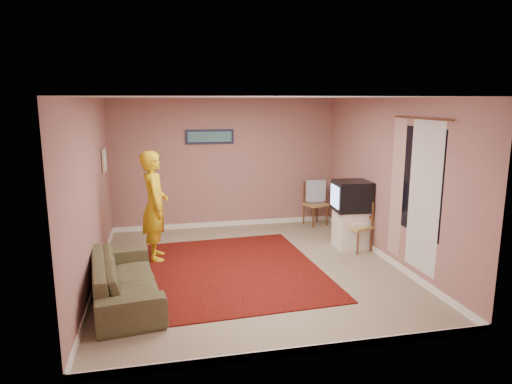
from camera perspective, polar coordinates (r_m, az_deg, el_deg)
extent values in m
plane|color=gray|center=(7.14, -0.78, -9.58)|extent=(5.00, 5.00, 0.00)
cube|color=#9E6867|center=(9.22, -3.91, 3.55)|extent=(4.50, 0.02, 2.60)
cube|color=#9E6867|center=(4.43, 5.66, -5.22)|extent=(4.50, 0.02, 2.60)
cube|color=#9E6867|center=(6.72, -19.96, -0.09)|extent=(0.02, 5.00, 2.60)
cube|color=#9E6867|center=(7.55, 16.17, 1.36)|extent=(0.02, 5.00, 2.60)
cube|color=silver|center=(6.67, -0.84, 11.76)|extent=(4.50, 5.00, 0.02)
cube|color=white|center=(9.46, -3.79, -3.97)|extent=(4.50, 0.02, 0.10)
cube|color=white|center=(4.95, 5.32, -19.20)|extent=(4.50, 0.02, 0.10)
cube|color=white|center=(7.06, -19.18, -10.07)|extent=(0.02, 5.00, 0.10)
cube|color=white|center=(7.86, 15.59, -7.65)|extent=(0.02, 5.00, 0.10)
cube|color=black|center=(6.76, 19.79, 1.28)|extent=(0.01, 1.10, 1.50)
cube|color=silver|center=(6.67, 20.24, -0.64)|extent=(0.01, 0.75, 2.10)
cube|color=beige|center=(7.25, 17.20, 0.48)|extent=(0.01, 0.35, 2.10)
cylinder|color=brown|center=(6.65, 19.97, 8.66)|extent=(0.02, 1.40, 0.02)
cube|color=#131935|center=(9.09, -5.81, 6.90)|extent=(0.95, 0.03, 0.28)
cube|color=#2D567E|center=(9.07, -5.80, 6.89)|extent=(0.86, 0.01, 0.20)
cube|color=tan|center=(8.25, -18.46, 3.80)|extent=(0.03, 0.38, 0.42)
cube|color=silver|center=(8.24, -18.32, 3.81)|extent=(0.01, 0.30, 0.34)
cube|color=black|center=(7.11, -2.59, -9.62)|extent=(2.68, 3.28, 0.02)
cube|color=white|center=(8.22, 11.74, -4.54)|extent=(0.52, 0.48, 0.67)
cube|color=black|center=(8.08, 11.91, -0.48)|extent=(0.65, 0.60, 0.52)
cube|color=#8CB2F2|center=(7.99, 9.83, -0.54)|extent=(0.06, 0.44, 0.37)
cube|color=tan|center=(9.53, 7.44, -1.54)|extent=(0.51, 0.50, 0.05)
cube|color=brown|center=(9.48, 7.47, -0.17)|extent=(0.40, 0.16, 0.47)
cube|color=silver|center=(9.52, 7.44, -1.23)|extent=(0.33, 0.24, 0.05)
cube|color=#7FABD1|center=(9.47, 7.48, 0.18)|extent=(0.41, 0.05, 0.44)
cube|color=tan|center=(8.05, 12.64, -4.28)|extent=(0.48, 0.49, 0.05)
cube|color=brown|center=(7.99, 12.71, -2.73)|extent=(0.17, 0.38, 0.45)
cube|color=white|center=(8.04, 12.66, -3.95)|extent=(0.24, 0.18, 0.05)
imported|color=brown|center=(6.23, -16.05, -10.42)|extent=(1.04, 2.08, 0.58)
imported|color=gold|center=(7.51, -12.55, -1.70)|extent=(0.45, 0.66, 1.78)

